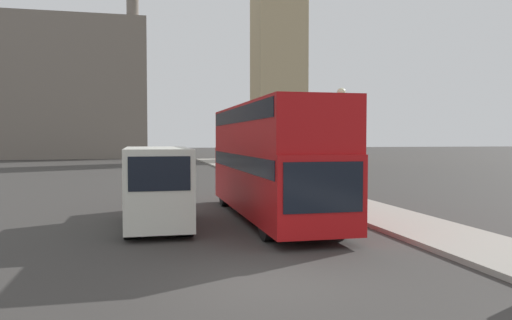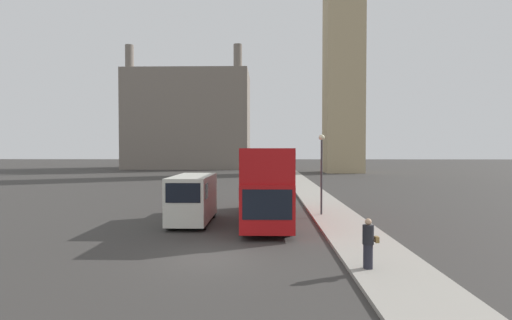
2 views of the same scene
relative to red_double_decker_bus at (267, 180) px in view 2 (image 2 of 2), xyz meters
name	(u,v)px [view 2 (image 2 of 2)]	position (x,y,z in m)	size (l,w,h in m)	color
ground_plane	(209,257)	(-2.25, -7.97, -2.36)	(300.00, 300.00, 0.00)	#383533
sidewalk_strip	(377,256)	(4.21, -7.97, -2.29)	(2.92, 120.00, 0.15)	#9E998E
building_block_distant	(189,121)	(-16.86, 64.38, 8.13)	(26.14, 14.45, 25.49)	slate
red_double_decker_bus	(267,180)	(0.00, 0.00, 0.00)	(2.57, 11.09, 4.22)	#B71114
white_van	(192,198)	(-4.19, -0.97, -0.93)	(2.09, 5.31, 2.69)	silver
pedestrian	(368,243)	(3.39, -9.77, -1.37)	(0.54, 0.38, 1.69)	#23232D
street_lamp	(322,161)	(3.37, 1.41, 1.10)	(0.36, 0.36, 4.94)	#38383D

